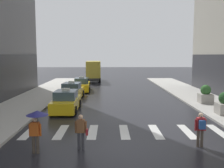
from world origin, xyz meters
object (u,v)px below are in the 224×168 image
pedestrian_with_backpack (201,127)px  planter_mid_block (206,95)px  pedestrian_with_handbag (81,130)px  taxi_second (72,92)px  box_truck (93,70)px  taxi_third (82,85)px  taxi_lead (66,102)px  pedestrian_with_umbrella (36,120)px

pedestrian_with_backpack → planter_mid_block: planter_mid_block is taller
pedestrian_with_handbag → taxi_second: bearing=100.0°
taxi_second → box_truck: box_truck is taller
taxi_third → box_truck: (0.74, 10.96, 1.13)m
box_truck → pedestrian_with_handbag: box_truck is taller
taxi_lead → pedestrian_with_umbrella: bearing=-88.9°
pedestrian_with_handbag → taxi_lead: bearing=104.1°
box_truck → pedestrian_with_backpack: 30.62m
taxi_lead → taxi_third: same height
taxi_lead → taxi_second: 5.54m
taxi_second → pedestrian_with_handbag: bearing=-80.0°
pedestrian_with_backpack → pedestrian_with_handbag: bearing=-177.3°
taxi_second → taxi_third: (0.41, 5.41, 0.00)m
planter_mid_block → taxi_third: bearing=144.2°
pedestrian_with_umbrella → taxi_lead: bearing=91.1°
planter_mid_block → pedestrian_with_backpack: bearing=-111.8°
taxi_third → pedestrian_with_handbag: taxi_third is taller
taxi_second → pedestrian_with_umbrella: (0.51, -14.15, 0.79)m
pedestrian_with_backpack → pedestrian_with_handbag: (-5.60, -0.26, -0.04)m
taxi_second → pedestrian_with_backpack: (8.01, -13.46, 0.25)m
taxi_second → taxi_third: size_ratio=1.00×
pedestrian_with_umbrella → taxi_second: bearing=92.1°
pedestrian_with_backpack → pedestrian_with_handbag: size_ratio=1.00×
pedestrian_with_umbrella → planter_mid_block: bearing=43.5°
taxi_second → planter_mid_block: 12.55m
taxi_lead → pedestrian_with_handbag: bearing=-75.9°
planter_mid_block → pedestrian_with_handbag: bearing=-132.5°
pedestrian_with_umbrella → pedestrian_with_handbag: bearing=12.9°
box_truck → planter_mid_block: size_ratio=4.77×
pedestrian_with_umbrella → planter_mid_block: pedestrian_with_umbrella is taller
taxi_second → box_truck: size_ratio=0.61×
taxi_third → pedestrian_with_umbrella: (0.11, -19.56, 0.79)m
box_truck → pedestrian_with_umbrella: size_ratio=3.93×
taxi_third → pedestrian_with_handbag: 19.23m
box_truck → planter_mid_block: box_truck is taller
planter_mid_block → taxi_second: bearing=165.8°
planter_mid_block → box_truck: bearing=119.5°
pedestrian_with_backpack → pedestrian_with_handbag: same height
taxi_third → pedestrian_with_handbag: (2.01, -19.13, 0.21)m
box_truck → pedestrian_with_umbrella: box_truck is taller
box_truck → pedestrian_with_backpack: (6.86, -29.83, -0.88)m
planter_mid_block → taxi_lead: bearing=-168.3°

